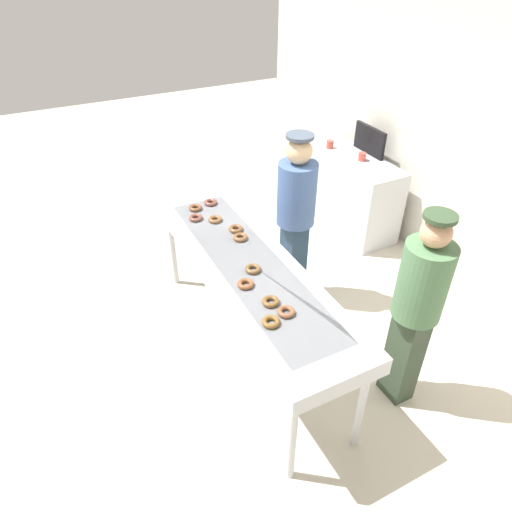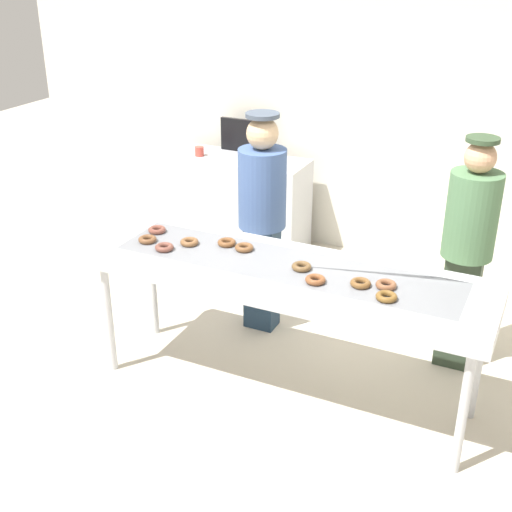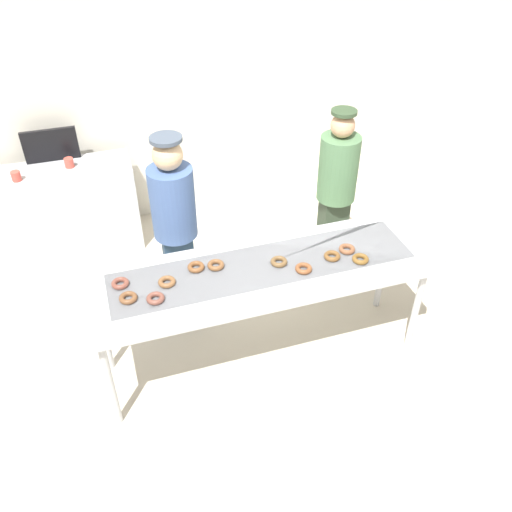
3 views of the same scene
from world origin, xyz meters
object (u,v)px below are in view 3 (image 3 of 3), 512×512
Objects in this scene: chocolate_donut_2 at (167,282)px; chocolate_donut_9 at (304,269)px; paper_cup_1 at (16,176)px; chocolate_donut_1 at (155,298)px; worker_assistant at (336,188)px; chocolate_donut_3 at (360,259)px; paper_cup_0 at (69,163)px; chocolate_donut_5 at (120,283)px; worker_baker at (175,220)px; prep_counter at (65,210)px; fryer_conveyor at (263,274)px; chocolate_donut_10 at (332,256)px; menu_display at (51,145)px; chocolate_donut_0 at (128,298)px; chocolate_donut_4 at (347,249)px; chocolate_donut_7 at (279,262)px; chocolate_donut_8 at (216,265)px; chocolate_donut_6 at (196,267)px.

chocolate_donut_2 and chocolate_donut_9 have the same top height.
chocolate_donut_1 is at bearing -65.85° from paper_cup_1.
chocolate_donut_9 is 0.07× the size of worker_assistant.
chocolate_donut_9 is at bearing 176.75° from chocolate_donut_3.
chocolate_donut_5 is at bearing -82.63° from paper_cup_0.
worker_assistant reaches higher than chocolate_donut_9.
paper_cup_1 is (-0.48, -0.12, 0.00)m from paper_cup_0.
prep_counter is (-0.91, 1.34, -0.53)m from worker_baker.
chocolate_donut_3 is 1.32× the size of paper_cup_0.
fryer_conveyor is at bearing -0.97° from chocolate_donut_2.
chocolate_donut_3 is 1.00× the size of chocolate_donut_9.
fryer_conveyor is at bearing -5.40° from chocolate_donut_5.
menu_display reaches higher than chocolate_donut_10.
chocolate_donut_0 is at bearing -179.99° from chocolate_donut_10.
chocolate_donut_4 is 1.00× the size of chocolate_donut_7.
chocolate_donut_1 is 1.00× the size of chocolate_donut_10.
chocolate_donut_2 is at bearing 176.04° from chocolate_donut_10.
worker_assistant reaches higher than fryer_conveyor.
chocolate_donut_9 is at bearing -29.19° from fryer_conveyor.
chocolate_donut_1 and chocolate_donut_9 have the same top height.
paper_cup_1 is at bearing -136.53° from menu_display.
chocolate_donut_4 is 1.32× the size of paper_cup_1.
chocolate_donut_5 is at bearing -68.54° from paper_cup_1.
chocolate_donut_8 is (-0.98, 0.12, 0.00)m from chocolate_donut_4.
chocolate_donut_1 reaches higher than fryer_conveyor.
chocolate_donut_2 is 0.97m from chocolate_donut_9.
chocolate_donut_0 is at bearing -159.98° from chocolate_donut_6.
prep_counter is (-0.43, 2.15, -0.52)m from chocolate_donut_0.
chocolate_donut_9 is 1.16m from worker_baker.
paper_cup_1 is at bearing 133.23° from chocolate_donut_7.
chocolate_donut_6 is at bearing 172.91° from chocolate_donut_4.
chocolate_donut_7 reaches higher than prep_counter.
chocolate_donut_5 is (-1.66, 0.12, 0.00)m from chocolate_donut_4.
chocolate_donut_2 is 1.00× the size of chocolate_donut_6.
chocolate_donut_6 is (-1.13, 0.14, 0.00)m from chocolate_donut_4.
paper_cup_1 is at bearing 138.82° from chocolate_donut_3.
menu_display is (-0.91, 1.55, 0.08)m from worker_baker.
prep_counter is at bearing 124.19° from fryer_conveyor.
worker_baker is (0.30, 0.87, 0.01)m from chocolate_donut_1.
chocolate_donut_9 is at bearing -163.73° from chocolate_donut_4.
chocolate_donut_7 is 0.07× the size of worker_assistant.
chocolate_donut_10 is (0.98, -0.18, 0.00)m from chocolate_donut_6.
menu_display is at bearing 100.33° from chocolate_donut_5.
chocolate_donut_5 is 1.00× the size of chocolate_donut_7.
prep_counter is (-1.08, 1.99, -0.52)m from chocolate_donut_8.
chocolate_donut_1 is 1.32× the size of paper_cup_1.
chocolate_donut_7 is 0.07× the size of worker_baker.
chocolate_donut_8 is 2.35m from paper_cup_1.
chocolate_donut_5 and chocolate_donut_9 have the same top height.
chocolate_donut_6 is at bearing 167.88° from chocolate_donut_7.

